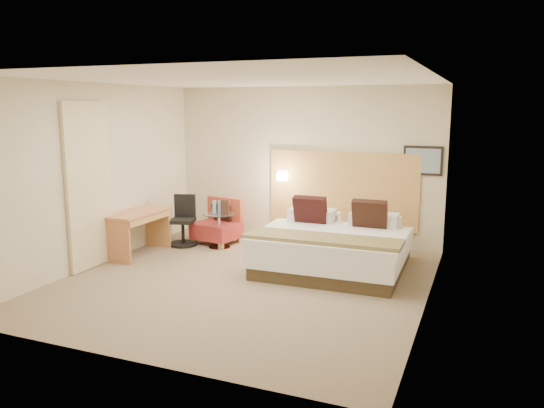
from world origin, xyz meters
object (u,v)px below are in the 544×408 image
at_px(side_table, 219,229).
at_px(desk, 139,221).
at_px(bed, 334,246).
at_px(desk_chair, 183,225).
at_px(lounge_chair, 219,225).

relative_size(side_table, desk, 0.56).
relative_size(bed, side_table, 3.35).
height_order(bed, desk_chair, bed).
distance_m(bed, side_table, 2.12).
bearing_deg(side_table, lounge_chair, 118.87).
relative_size(bed, lounge_chair, 2.58).
relative_size(lounge_chair, desk_chair, 0.97).
xyz_separation_m(lounge_chair, side_table, (0.20, -0.36, 0.03)).
distance_m(side_table, desk_chair, 0.68).
bearing_deg(bed, desk, -171.44).
bearing_deg(side_table, desk, -140.48).
relative_size(desk, desk_chair, 1.34).
bearing_deg(desk, bed, 8.56).
height_order(bed, side_table, bed).
height_order(side_table, desk_chair, desk_chair).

